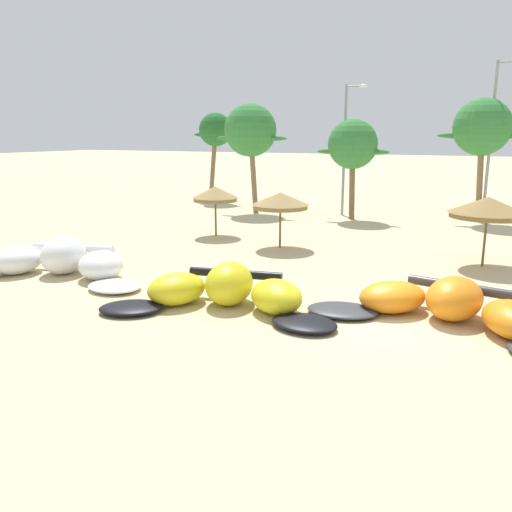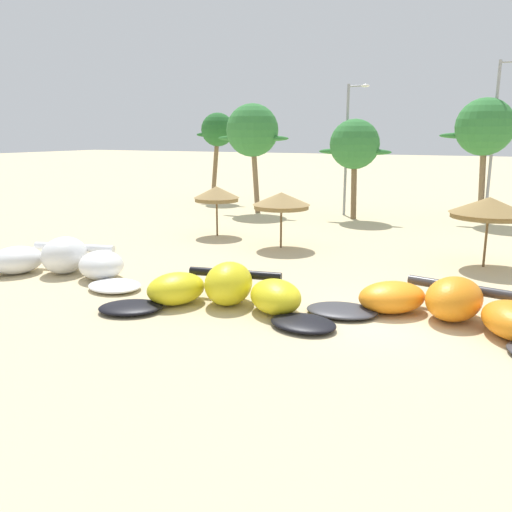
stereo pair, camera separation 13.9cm
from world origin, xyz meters
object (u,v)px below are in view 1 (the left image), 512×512
(lamppost_west, at_px, (346,144))
(lamppost_west_center, at_px, (494,134))
(palm_left, at_px, (251,131))
(kite_far_left, at_px, (58,262))
(palm_left_of_gap, at_px, (353,145))
(kite_left, at_px, (225,292))
(beach_umbrella_middle, at_px, (280,201))
(beach_umbrella_near_van, at_px, (215,194))
(palm_leftmost, at_px, (215,131))
(beach_umbrella_near_palms, at_px, (488,207))
(palm_center_left, at_px, (482,128))
(kite_left_of_center, at_px, (450,307))

(lamppost_west, height_order, lamppost_west_center, lamppost_west_center)
(palm_left, bearing_deg, lamppost_west, 13.22)
(kite_far_left, height_order, palm_left_of_gap, palm_left_of_gap)
(kite_far_left, relative_size, kite_left, 1.08)
(palm_left, bearing_deg, kite_left, -66.16)
(kite_far_left, xyz_separation_m, beach_umbrella_middle, (5.71, 8.63, 1.74))
(beach_umbrella_middle, bearing_deg, beach_umbrella_near_van, 163.02)
(kite_left, height_order, palm_left, palm_left)
(palm_leftmost, bearing_deg, kite_far_left, -75.17)
(beach_umbrella_near_palms, height_order, palm_center_left, palm_center_left)
(kite_left, bearing_deg, kite_left_of_center, 13.80)
(kite_left, xyz_separation_m, lamppost_west_center, (6.68, 21.66, 4.85))
(palm_left_of_gap, distance_m, lamppost_west, 1.63)
(kite_far_left, height_order, beach_umbrella_middle, beach_umbrella_middle)
(beach_umbrella_near_van, distance_m, palm_left, 9.69)
(kite_left, distance_m, beach_umbrella_middle, 9.60)
(kite_left_of_center, distance_m, beach_umbrella_near_palms, 8.02)
(kite_left, xyz_separation_m, palm_left_of_gap, (-1.39, 19.47, 4.19))
(beach_umbrella_near_van, bearing_deg, kite_left, -58.89)
(palm_left, distance_m, lamppost_west_center, 15.41)
(palm_left_of_gap, bearing_deg, lamppost_west_center, 15.21)
(kite_left_of_center, height_order, beach_umbrella_middle, beach_umbrella_middle)
(kite_left, relative_size, palm_left_of_gap, 1.21)
(kite_left, height_order, palm_leftmost, palm_leftmost)
(kite_far_left, height_order, beach_umbrella_near_palms, beach_umbrella_near_palms)
(kite_left_of_center, bearing_deg, palm_left_of_gap, 114.02)
(kite_far_left, distance_m, lamppost_west_center, 25.98)
(palm_leftmost, bearing_deg, beach_umbrella_middle, -50.97)
(palm_left_of_gap, relative_size, lamppost_west, 0.74)
(lamppost_west_center, bearing_deg, kite_far_left, -124.36)
(lamppost_west, bearing_deg, kite_far_left, -105.20)
(beach_umbrella_near_palms, bearing_deg, lamppost_west, 129.02)
(lamppost_west_center, bearing_deg, palm_leftmost, 173.88)
(beach_umbrella_near_van, distance_m, palm_left_of_gap, 10.50)
(kite_left_of_center, distance_m, beach_umbrella_near_van, 15.82)
(beach_umbrella_near_van, bearing_deg, lamppost_west, 68.14)
(kite_far_left, xyz_separation_m, beach_umbrella_near_palms, (14.84, 8.77, 1.94))
(palm_left_of_gap, distance_m, lamppost_west_center, 8.38)
(kite_left_of_center, height_order, beach_umbrella_near_van, beach_umbrella_near_van)
(beach_umbrella_near_van, relative_size, lamppost_west_center, 0.28)
(beach_umbrella_near_palms, relative_size, palm_leftmost, 0.44)
(beach_umbrella_middle, height_order, palm_center_left, palm_center_left)
(kite_far_left, relative_size, palm_center_left, 1.09)
(beach_umbrella_near_palms, relative_size, palm_center_left, 0.41)
(kite_left, relative_size, palm_leftmost, 1.08)
(kite_far_left, bearing_deg, palm_leftmost, 104.83)
(beach_umbrella_near_van, relative_size, palm_left, 0.36)
(beach_umbrella_near_van, distance_m, palm_leftmost, 15.67)
(palm_left, distance_m, palm_center_left, 14.76)
(kite_far_left, bearing_deg, palm_center_left, 57.00)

